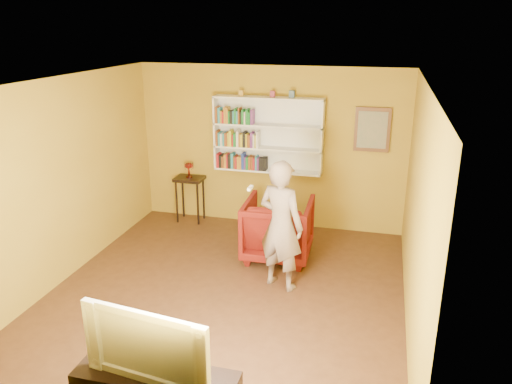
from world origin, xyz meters
TOP-DOWN VIEW (x-y plane):
  - room_shell at (0.00, 0.00)m, footprint 5.30×5.80m
  - bookshelf at (0.00, 2.41)m, footprint 1.80×0.29m
  - books_row_lower at (-0.45, 2.30)m, footprint 0.85×0.19m
  - books_row_middle at (-0.50, 2.30)m, footprint 0.72×0.19m
  - books_row_upper at (-0.55, 2.30)m, footprint 0.63×0.19m
  - ornament_left at (-0.45, 2.35)m, footprint 0.07×0.07m
  - ornament_centre at (0.07, 2.35)m, footprint 0.07×0.07m
  - ornament_right at (0.38, 2.35)m, footprint 0.09×0.09m
  - framed_painting at (1.65, 2.46)m, footprint 0.55×0.05m
  - console_table at (-1.37, 2.25)m, footprint 0.49×0.37m
  - ruby_lustre at (-1.37, 2.25)m, footprint 0.16×0.16m
  - armchair at (0.42, 1.22)m, footprint 1.00×1.03m
  - person at (0.64, 0.37)m, footprint 0.74×0.62m
  - game_remote at (0.30, 0.10)m, footprint 0.04×0.15m
  - television at (0.10, -2.25)m, footprint 1.17×0.30m

SIDE VIEW (x-z plane):
  - armchair at x=0.42m, z-range 0.00..0.91m
  - console_table at x=-1.37m, z-range 0.26..1.06m
  - television at x=0.10m, z-range 0.51..1.17m
  - person at x=0.64m, z-range 0.00..1.74m
  - ruby_lustre at x=-1.37m, z-range 0.86..1.12m
  - room_shell at x=0.00m, z-range -0.42..2.46m
  - books_row_lower at x=-0.45m, z-range 0.99..1.26m
  - game_remote at x=0.30m, z-range 1.42..1.45m
  - books_row_middle at x=-0.50m, z-range 1.38..1.64m
  - bookshelf at x=0.00m, z-range 0.98..2.21m
  - framed_painting at x=1.65m, z-range 1.40..2.10m
  - books_row_upper at x=-0.55m, z-range 1.76..2.02m
  - ornament_left at x=-0.45m, z-range 2.21..2.31m
  - ornament_centre at x=0.07m, z-range 2.21..2.32m
  - ornament_right at x=0.38m, z-range 2.21..2.33m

